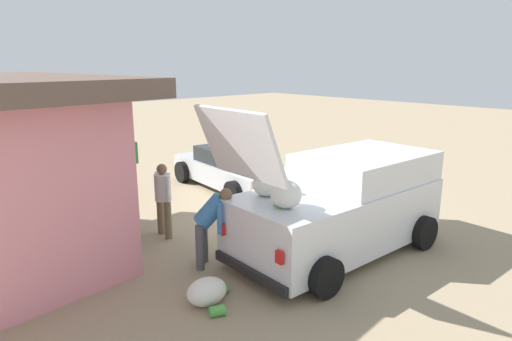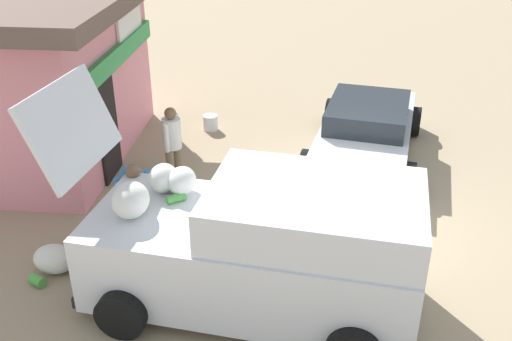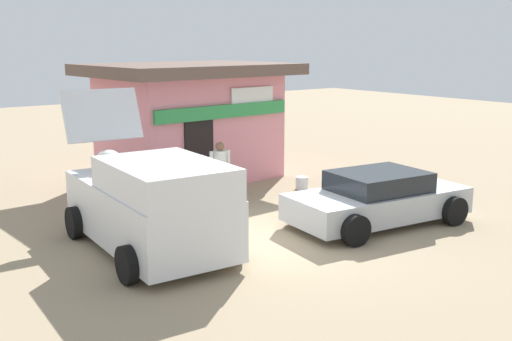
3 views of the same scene
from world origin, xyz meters
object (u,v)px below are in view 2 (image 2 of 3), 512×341
at_px(parked_sedan, 366,131).
at_px(vendor_standing, 172,142).
at_px(delivery_van, 261,245).
at_px(customer_bending, 129,191).
at_px(paint_bucket, 210,123).
at_px(unloaded_banana_pile, 55,260).
at_px(storefront_bar, 38,72).

bearing_deg(parked_sedan, vendor_standing, 118.38).
xyz_separation_m(delivery_van, vendor_standing, (2.97, 2.14, -0.04)).
height_order(parked_sedan, customer_bending, customer_bending).
bearing_deg(paint_bucket, parked_sedan, -102.43).
relative_size(customer_bending, unloaded_banana_pile, 1.66).
height_order(customer_bending, unloaded_banana_pile, customer_bending).
bearing_deg(storefront_bar, parked_sedan, -81.32).
bearing_deg(storefront_bar, vendor_standing, -106.93).
bearing_deg(unloaded_banana_pile, customer_bending, -39.98).
relative_size(delivery_van, vendor_standing, 3.07).
bearing_deg(parked_sedan, paint_bucket, 77.57).
xyz_separation_m(customer_bending, unloaded_banana_pile, (-1.01, 0.85, -0.69)).
xyz_separation_m(storefront_bar, unloaded_banana_pile, (-3.72, -1.99, -1.57)).
bearing_deg(delivery_van, customer_bending, 62.87).
bearing_deg(storefront_bar, unloaded_banana_pile, -151.91).
bearing_deg(storefront_bar, delivery_van, -127.21).
xyz_separation_m(storefront_bar, paint_bucket, (1.75, -3.00, -1.59)).
distance_m(parked_sedan, unloaded_banana_pile, 6.51).
bearing_deg(paint_bucket, delivery_van, -159.47).
bearing_deg(delivery_van, storefront_bar, 52.79).
height_order(delivery_van, unloaded_banana_pile, delivery_van).
xyz_separation_m(vendor_standing, unloaded_banana_pile, (-2.82, 0.98, -0.71)).
xyz_separation_m(delivery_van, customer_bending, (1.17, 2.27, -0.06)).
height_order(vendor_standing, customer_bending, vendor_standing).
height_order(delivery_van, vendor_standing, delivery_van).
height_order(parked_sedan, unloaded_banana_pile, parked_sedan).
bearing_deg(customer_bending, vendor_standing, -4.36).
xyz_separation_m(delivery_van, paint_bucket, (5.63, 2.11, -0.77)).
relative_size(storefront_bar, customer_bending, 4.01).
bearing_deg(vendor_standing, customer_bending, 175.64).
bearing_deg(customer_bending, delivery_van, -117.13).
height_order(customer_bending, paint_bucket, customer_bending).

